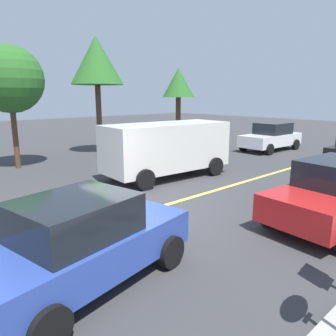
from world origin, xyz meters
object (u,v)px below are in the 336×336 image
(car_white_crossing, at_px, (271,137))
(tree_right_verge, at_px, (9,80))
(tree_centre_verge, at_px, (96,61))
(tree_left_verge, at_px, (178,84))
(white_van, at_px, (166,147))
(car_blue_near_curb, at_px, (83,241))

(car_white_crossing, bearing_deg, tree_right_verge, 158.66)
(tree_centre_verge, height_order, tree_right_verge, tree_centre_verge)
(tree_centre_verge, bearing_deg, tree_left_verge, -18.70)
(tree_left_verge, height_order, tree_centre_verge, tree_centre_verge)
(tree_left_verge, bearing_deg, tree_right_verge, 176.13)
(car_white_crossing, distance_m, tree_centre_verge, 11.15)
(car_white_crossing, xyz_separation_m, tree_right_verge, (-13.20, 5.16, 3.13))
(white_van, height_order, tree_centre_verge, tree_centre_verge)
(car_blue_near_curb, relative_size, tree_left_verge, 0.84)
(tree_left_verge, xyz_separation_m, tree_right_verge, (-9.64, 0.65, -0.00))
(car_white_crossing, distance_m, tree_right_verge, 14.51)
(car_blue_near_curb, bearing_deg, tree_centre_verge, 58.39)
(car_white_crossing, height_order, tree_right_verge, tree_right_verge)
(tree_left_verge, distance_m, tree_right_verge, 9.66)
(car_blue_near_curb, distance_m, tree_right_verge, 11.41)
(white_van, relative_size, car_blue_near_curb, 1.29)
(white_van, height_order, car_white_crossing, white_van)
(tree_right_verge, bearing_deg, tree_left_verge, -3.87)
(car_blue_near_curb, relative_size, tree_right_verge, 0.76)
(tree_left_verge, distance_m, tree_centre_verge, 5.13)
(car_blue_near_curb, xyz_separation_m, car_white_crossing, (15.47, 5.57, 0.02))
(car_blue_near_curb, height_order, tree_centre_verge, tree_centre_verge)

